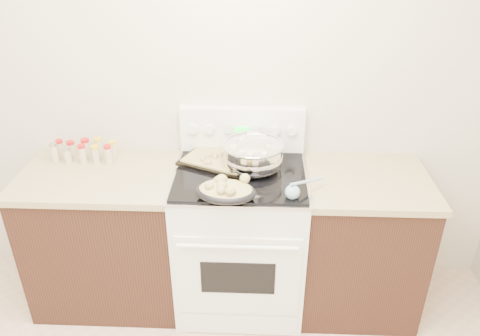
{
  "coord_description": "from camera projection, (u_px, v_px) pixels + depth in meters",
  "views": [
    {
      "loc": [
        0.45,
        -0.92,
        2.26
      ],
      "look_at": [
        0.35,
        1.37,
        1.0
      ],
      "focal_mm": 35.0,
      "sensor_mm": 36.0,
      "label": 1
    }
  ],
  "objects": [
    {
      "name": "room_shell",
      "position": [
        65.0,
        182.0,
        1.09
      ],
      "size": [
        4.1,
        3.6,
        2.75
      ],
      "color": "beige",
      "rests_on": "ground"
    },
    {
      "name": "counter_left",
      "position": [
        110.0,
        235.0,
        2.96
      ],
      "size": [
        0.93,
        0.67,
        0.92
      ],
      "color": "black",
      "rests_on": "ground"
    },
    {
      "name": "counter_right",
      "position": [
        358.0,
        242.0,
        2.9
      ],
      "size": [
        0.73,
        0.67,
        0.92
      ],
      "color": "black",
      "rests_on": "ground"
    },
    {
      "name": "kitchen_range",
      "position": [
        240.0,
        236.0,
        2.91
      ],
      "size": [
        0.78,
        0.73,
        1.22
      ],
      "color": "white",
      "rests_on": "ground"
    },
    {
      "name": "mixing_bowl",
      "position": [
        253.0,
        156.0,
        2.69
      ],
      "size": [
        0.46,
        0.46,
        0.21
      ],
      "color": "silver",
      "rests_on": "kitchen_range"
    },
    {
      "name": "roasting_pan",
      "position": [
        226.0,
        190.0,
        2.42
      ],
      "size": [
        0.34,
        0.26,
        0.12
      ],
      "color": "black",
      "rests_on": "kitchen_range"
    },
    {
      "name": "baking_sheet",
      "position": [
        218.0,
        160.0,
        2.78
      ],
      "size": [
        0.5,
        0.44,
        0.06
      ],
      "color": "black",
      "rests_on": "kitchen_range"
    },
    {
      "name": "wooden_spoon",
      "position": [
        219.0,
        177.0,
        2.61
      ],
      "size": [
        0.09,
        0.25,
        0.04
      ],
      "color": "tan",
      "rests_on": "kitchen_range"
    },
    {
      "name": "blue_ladle",
      "position": [
        294.0,
        191.0,
        2.44
      ],
      "size": [
        0.22,
        0.2,
        0.1
      ],
      "color": "#79A0B4",
      "rests_on": "kitchen_range"
    },
    {
      "name": "spice_jars",
      "position": [
        84.0,
        151.0,
        2.85
      ],
      "size": [
        0.38,
        0.15,
        0.13
      ],
      "color": "#BFB28C",
      "rests_on": "counter_left"
    }
  ]
}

